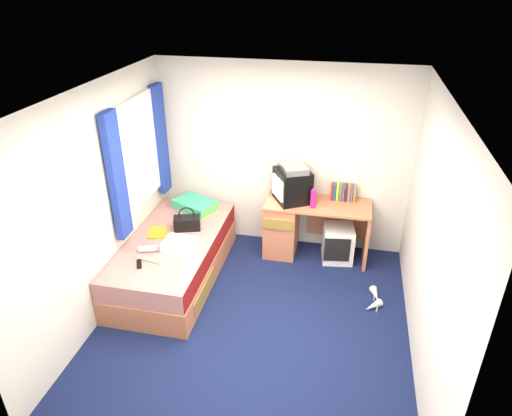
% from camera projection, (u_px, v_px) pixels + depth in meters
% --- Properties ---
extents(ground, '(3.40, 3.40, 0.00)m').
position_uv_depth(ground, '(254.00, 321.00, 4.86)').
color(ground, '#0C1438').
rests_on(ground, ground).
extents(room_shell, '(3.40, 3.40, 3.40)m').
position_uv_depth(room_shell, '(253.00, 200.00, 4.18)').
color(room_shell, white).
rests_on(room_shell, ground).
extents(bed, '(1.01, 2.00, 0.54)m').
position_uv_depth(bed, '(174.00, 258.00, 5.44)').
color(bed, '#C77653').
rests_on(bed, ground).
extents(pillow, '(0.62, 0.53, 0.12)m').
position_uv_depth(pillow, '(195.00, 205.00, 5.94)').
color(pillow, '#1C9FB8').
rests_on(pillow, bed).
extents(desk, '(1.30, 0.55, 0.75)m').
position_uv_depth(desk, '(295.00, 225.00, 5.86)').
color(desk, '#C77653').
rests_on(desk, ground).
extents(storage_cube, '(0.42, 0.42, 0.47)m').
position_uv_depth(storage_cube, '(338.00, 243.00, 5.79)').
color(storage_cube, white).
rests_on(storage_cube, ground).
extents(crt_tv, '(0.54, 0.55, 0.41)m').
position_uv_depth(crt_tv, '(292.00, 186.00, 5.62)').
color(crt_tv, black).
rests_on(crt_tv, desk).
extents(vcr, '(0.42, 0.48, 0.07)m').
position_uv_depth(vcr, '(293.00, 167.00, 5.51)').
color(vcr, '#A8A8AA').
rests_on(vcr, crt_tv).
extents(book_row, '(0.31, 0.13, 0.20)m').
position_uv_depth(book_row, '(343.00, 192.00, 5.69)').
color(book_row, maroon).
rests_on(book_row, desk).
extents(picture_frame, '(0.06, 0.12, 0.14)m').
position_uv_depth(picture_frame, '(353.00, 194.00, 5.72)').
color(picture_frame, '#312210').
rests_on(picture_frame, desk).
extents(pink_water_bottle, '(0.09, 0.09, 0.22)m').
position_uv_depth(pink_water_bottle, '(313.00, 199.00, 5.50)').
color(pink_water_bottle, '#C01B75').
rests_on(pink_water_bottle, desk).
extents(aerosol_can, '(0.05, 0.05, 0.17)m').
position_uv_depth(aerosol_can, '(311.00, 195.00, 5.66)').
color(aerosol_can, white).
rests_on(aerosol_can, desk).
extents(handbag, '(0.35, 0.27, 0.29)m').
position_uv_depth(handbag, '(187.00, 222.00, 5.47)').
color(handbag, black).
rests_on(handbag, bed).
extents(towel, '(0.36, 0.31, 0.11)m').
position_uv_depth(towel, '(179.00, 245.00, 5.09)').
color(towel, white).
rests_on(towel, bed).
extents(magazine, '(0.29, 0.33, 0.01)m').
position_uv_depth(magazine, '(157.00, 232.00, 5.42)').
color(magazine, '#FFF81C').
rests_on(magazine, bed).
extents(water_bottle, '(0.21, 0.13, 0.07)m').
position_uv_depth(water_bottle, '(148.00, 249.00, 5.05)').
color(water_bottle, silver).
rests_on(water_bottle, bed).
extents(colour_swatch_fan, '(0.23, 0.10, 0.01)m').
position_uv_depth(colour_swatch_fan, '(152.00, 261.00, 4.90)').
color(colour_swatch_fan, gold).
rests_on(colour_swatch_fan, bed).
extents(remote_control, '(0.12, 0.17, 0.02)m').
position_uv_depth(remote_control, '(139.00, 264.00, 4.84)').
color(remote_control, black).
rests_on(remote_control, bed).
extents(window_assembly, '(0.11, 1.42, 1.40)m').
position_uv_depth(window_assembly, '(139.00, 155.00, 5.26)').
color(window_assembly, silver).
rests_on(window_assembly, room_shell).
extents(white_heels, '(0.22, 0.44, 0.09)m').
position_uv_depth(white_heels, '(374.00, 300.00, 5.10)').
color(white_heels, silver).
rests_on(white_heels, ground).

